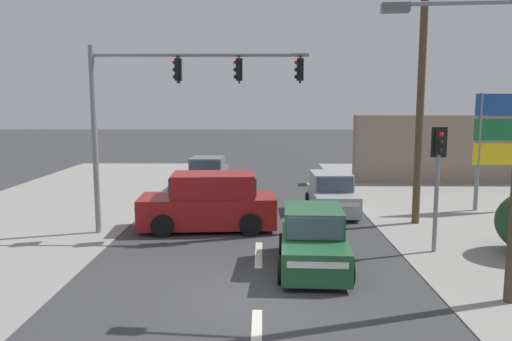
{
  "coord_description": "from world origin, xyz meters",
  "views": [
    {
      "loc": [
        0.1,
        -10.55,
        4.21
      ],
      "look_at": [
        -0.09,
        4.0,
        2.24
      ],
      "focal_mm": 35.0,
      "sensor_mm": 36.0,
      "label": 1
    }
  ],
  "objects": [
    {
      "name": "suv_kerbside_parked",
      "position": [
        -1.68,
        5.82,
        0.88
      ],
      "size": [
        4.64,
        2.29,
        1.9
      ],
      "color": "maroon",
      "rests_on": "ground"
    },
    {
      "name": "shopping_plaza_sign",
      "position": [
        9.35,
        8.84,
        2.98
      ],
      "size": [
        2.1,
        0.16,
        4.6
      ],
      "color": "slate",
      "rests_on": "ground"
    },
    {
      "name": "lane_dash_far",
      "position": [
        0.0,
        8.0,
        0.0
      ],
      "size": [
        0.2,
        2.4,
        0.01
      ],
      "primitive_type": "cube",
      "color": "silver",
      "rests_on": "ground"
    },
    {
      "name": "pedestal_signal_right_kerb",
      "position": [
        4.99,
        3.26,
        2.42
      ],
      "size": [
        0.44,
        0.29,
        3.56
      ],
      "color": "slate",
      "rests_on": "ground"
    },
    {
      "name": "ground_plane",
      "position": [
        0.0,
        0.0,
        0.0
      ],
      "size": [
        140.0,
        140.0,
        0.0
      ],
      "primitive_type": "plane",
      "color": "#3A3A3D"
    },
    {
      "name": "lane_dash_near",
      "position": [
        0.0,
        -2.0,
        0.0
      ],
      "size": [
        0.2,
        2.4,
        0.01
      ],
      "primitive_type": "cube",
      "color": "silver",
      "rests_on": "ground"
    },
    {
      "name": "lane_dash_mid",
      "position": [
        0.0,
        3.0,
        0.0
      ],
      "size": [
        0.2,
        2.4,
        0.01
      ],
      "primitive_type": "cube",
      "color": "silver",
      "rests_on": "ground"
    },
    {
      "name": "hatchback_oncoming_near",
      "position": [
        2.79,
        8.51,
        0.7
      ],
      "size": [
        1.82,
        3.66,
        1.53
      ],
      "color": "#A3A8AD",
      "rests_on": "ground"
    },
    {
      "name": "utility_pole_midground_right",
      "position": [
        5.5,
        6.69,
        5.71
      ],
      "size": [
        1.8,
        0.26,
        10.93
      ],
      "color": "#4C3D2B",
      "rests_on": "ground"
    },
    {
      "name": "sedan_crossing_left",
      "position": [
        -2.63,
        13.96,
        0.7
      ],
      "size": [
        1.99,
        4.29,
        1.56
      ],
      "color": "slate",
      "rests_on": "ground"
    },
    {
      "name": "traffic_signal_mast",
      "position": [
        -2.87,
        5.27,
        4.35
      ],
      "size": [
        6.89,
        0.46,
        6.0
      ],
      "color": "slate",
      "rests_on": "ground"
    },
    {
      "name": "shopfront_wall_far",
      "position": [
        11.0,
        16.0,
        1.8
      ],
      "size": [
        12.0,
        1.0,
        3.6
      ],
      "primitive_type": "cube",
      "color": "gray",
      "rests_on": "ground"
    },
    {
      "name": "hatchback_oncoming_mid",
      "position": [
        1.41,
        1.94,
        0.7
      ],
      "size": [
        1.92,
        3.71,
        1.53
      ],
      "color": "#235633",
      "rests_on": "ground"
    }
  ]
}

